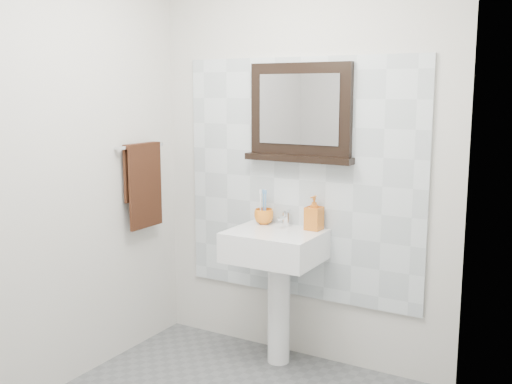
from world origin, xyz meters
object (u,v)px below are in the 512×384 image
framed_mirror (300,115)px  hand_towel (143,179)px  pedestal_sink (276,260)px  toothbrush_cup (264,216)px  soap_dispenser (314,213)px

framed_mirror → hand_towel: 1.10m
pedestal_sink → hand_towel: 1.01m
pedestal_sink → framed_mirror: 0.90m
pedestal_sink → framed_mirror: framed_mirror is taller
toothbrush_cup → soap_dispenser: (0.34, 0.01, 0.06)m
soap_dispenser → toothbrush_cup: bearing=-175.8°
toothbrush_cup → framed_mirror: (0.22, 0.06, 0.64)m
pedestal_sink → toothbrush_cup: size_ratio=7.82×
soap_dispenser → hand_towel: hand_towel is taller
soap_dispenser → pedestal_sink: bearing=-140.7°
hand_towel → soap_dispenser: bearing=15.9°
soap_dispenser → framed_mirror: framed_mirror is taller
toothbrush_cup → soap_dispenser: soap_dispenser is taller
hand_towel → pedestal_sink: bearing=10.5°
toothbrush_cup → framed_mirror: framed_mirror is taller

